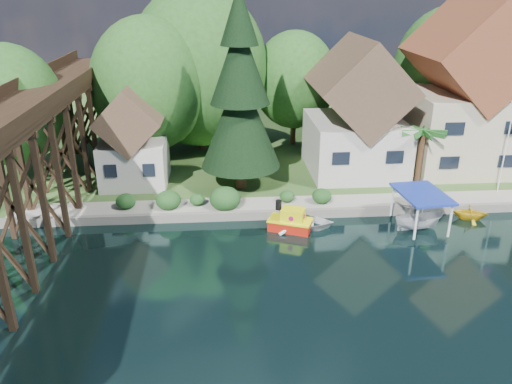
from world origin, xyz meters
TOP-DOWN VIEW (x-y plane):
  - ground at (0.00, 0.00)m, footprint 140.00×140.00m
  - bank at (0.00, 34.00)m, footprint 140.00×52.00m
  - seawall at (4.00, 8.00)m, footprint 60.00×0.40m
  - promenade at (6.00, 9.30)m, footprint 50.00×2.60m
  - trestle_bridge at (-16.00, 5.17)m, footprint 4.12×44.18m
  - house_left at (7.00, 16.00)m, footprint 7.64×8.64m
  - house_center at (16.00, 16.50)m, footprint 8.65×9.18m
  - shed at (-11.00, 14.50)m, footprint 5.09×5.40m
  - bg_trees at (1.00, 21.25)m, footprint 49.90×13.30m
  - shrubs at (-4.60, 9.26)m, footprint 15.76×2.47m
  - conifer at (-2.68, 12.80)m, footprint 6.04×6.04m
  - palm_tree at (11.19, 12.23)m, footprint 4.06×4.06m
  - flagpole at (16.85, 10.18)m, footprint 0.99×0.17m
  - tugboat at (0.31, 6.20)m, footprint 3.23×2.52m
  - boat_white_a at (1.14, 6.58)m, footprint 4.78×3.79m
  - boat_canopy at (8.84, 5.66)m, footprint 3.42×4.35m
  - boat_yellow at (13.05, 6.90)m, footprint 2.80×2.57m

SIDE VIEW (x-z plane):
  - ground at x=0.00m, z-range 0.00..0.00m
  - bank at x=0.00m, z-range 0.00..0.50m
  - seawall at x=4.00m, z-range 0.00..0.62m
  - boat_white_a at x=1.14m, z-range 0.00..0.89m
  - promenade at x=6.00m, z-range 0.50..0.56m
  - tugboat at x=0.31m, z-range -0.41..1.65m
  - boat_yellow at x=13.05m, z-range 0.00..1.24m
  - boat_canopy at x=8.84m, z-range -0.19..2.46m
  - shrubs at x=-4.60m, z-range 0.38..2.08m
  - shed at x=-11.00m, z-range -0.10..7.75m
  - flagpole at x=16.85m, z-range 1.22..7.56m
  - palm_tree at x=11.19m, z-range 2.30..7.14m
  - house_left at x=7.00m, z-range -0.37..10.65m
  - trestle_bridge at x=-16.00m, z-range 0.70..10.00m
  - house_center at x=16.00m, z-range -0.53..13.36m
  - bg_trees at x=1.00m, z-range 2.00..12.57m
  - conifer at x=-2.68m, z-range 0.22..15.10m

